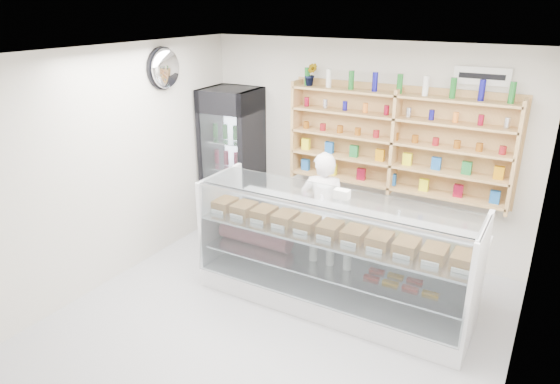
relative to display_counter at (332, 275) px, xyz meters
The scene contains 8 objects.
room 1.42m from the display_counter, 110.26° to the right, with size 5.00×5.00×5.00m.
display_counter is the anchor object (origin of this frame).
shop_worker 0.95m from the display_counter, 123.10° to the left, with size 0.57×0.37×1.55m, color white.
drinks_cooler 2.60m from the display_counter, 150.69° to the left, with size 0.80×0.78×2.10m.
wall_shelving 1.90m from the display_counter, 83.43° to the left, with size 2.84×0.28×1.33m.
potted_plant 2.65m from the display_counter, 125.83° to the left, with size 0.16×0.13×0.30m, color #1E6626.
security_mirror 3.27m from the display_counter, behind, with size 0.15×0.50×0.50m, color silver.
wall_sign 2.82m from the display_counter, 55.72° to the left, with size 0.62×0.03×0.20m, color white.
Camera 1 is at (2.28, -3.64, 3.23)m, focal length 32.00 mm.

